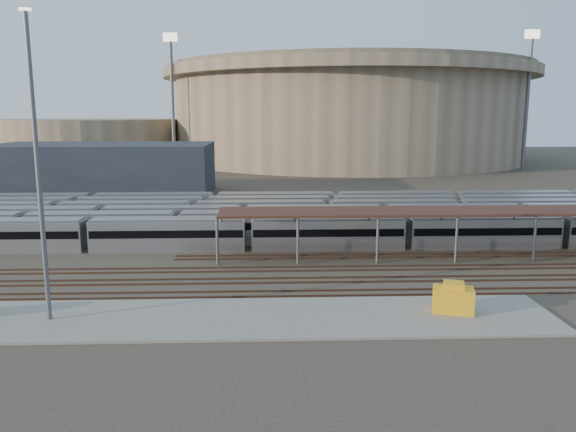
# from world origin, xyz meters

# --- Properties ---
(ground) EXTENTS (420.00, 420.00, 0.00)m
(ground) POSITION_xyz_m (0.00, 0.00, 0.00)
(ground) COLOR #383026
(ground) RESTS_ON ground
(apron) EXTENTS (50.00, 9.00, 0.20)m
(apron) POSITION_xyz_m (-5.00, -15.00, 0.10)
(apron) COLOR gray
(apron) RESTS_ON ground
(subway_trains) EXTENTS (125.95, 23.90, 3.60)m
(subway_trains) POSITION_xyz_m (2.48, 18.50, 1.80)
(subway_trains) COLOR silver
(subway_trains) RESTS_ON ground
(inspection_shed) EXTENTS (60.30, 6.00, 5.30)m
(inspection_shed) POSITION_xyz_m (22.00, 4.00, 4.98)
(inspection_shed) COLOR #5C5B61
(inspection_shed) RESTS_ON ground
(empty_tracks) EXTENTS (170.00, 9.62, 0.18)m
(empty_tracks) POSITION_xyz_m (0.00, -5.00, 0.09)
(empty_tracks) COLOR #4C3323
(empty_tracks) RESTS_ON ground
(stadium) EXTENTS (124.00, 124.00, 32.50)m
(stadium) POSITION_xyz_m (25.00, 140.00, 16.47)
(stadium) COLOR gray
(stadium) RESTS_ON ground
(secondary_arena) EXTENTS (56.00, 56.00, 14.00)m
(secondary_arena) POSITION_xyz_m (-60.00, 130.00, 7.00)
(secondary_arena) COLOR gray
(secondary_arena) RESTS_ON ground
(service_building) EXTENTS (42.00, 20.00, 10.00)m
(service_building) POSITION_xyz_m (-35.00, 55.00, 5.00)
(service_building) COLOR #1E232D
(service_building) RESTS_ON ground
(floodlight_0) EXTENTS (4.00, 1.00, 38.40)m
(floodlight_0) POSITION_xyz_m (-30.00, 110.00, 20.65)
(floodlight_0) COLOR #5C5B61
(floodlight_0) RESTS_ON ground
(floodlight_2) EXTENTS (4.00, 1.00, 38.40)m
(floodlight_2) POSITION_xyz_m (70.00, 100.00, 20.65)
(floodlight_2) COLOR #5C5B61
(floodlight_2) RESTS_ON ground
(floodlight_3) EXTENTS (4.00, 1.00, 38.40)m
(floodlight_3) POSITION_xyz_m (-10.00, 160.00, 20.65)
(floodlight_3) COLOR #5C5B61
(floodlight_3) RESTS_ON ground
(yard_light_pole) EXTENTS (0.81, 0.36, 23.03)m
(yard_light_pole) POSITION_xyz_m (-19.60, -14.93, 11.80)
(yard_light_pole) COLOR #5C5B61
(yard_light_pole) RESTS_ON apron
(yellow_equipment) EXTENTS (3.57, 2.74, 1.97)m
(yellow_equipment) POSITION_xyz_m (12.21, -14.48, 1.19)
(yellow_equipment) COLOR gold
(yellow_equipment) RESTS_ON apron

